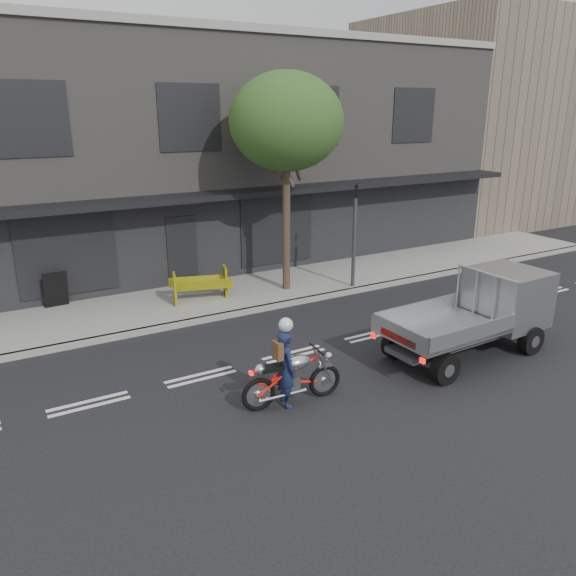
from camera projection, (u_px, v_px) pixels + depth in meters
The scene contains 12 objects.
ground at pixel (294, 354), 13.59m from camera, with size 80.00×80.00×0.00m, color black.
sidewalk at pixel (217, 297), 17.44m from camera, with size 32.00×3.20×0.15m, color gray.
kerb at pixel (239, 313), 16.12m from camera, with size 32.00×0.20×0.15m, color gray.
building_main at pixel (146, 153), 21.67m from camera, with size 26.00×10.00×8.00m, color slate.
building_neighbour at pixel (503, 120), 30.87m from camera, with size 14.00×10.00×10.00m, color brown.
street_tree at pixel (286, 122), 16.47m from camera, with size 3.40×3.40×6.74m.
traffic_light_pole at pixel (354, 241), 17.84m from camera, with size 0.12×0.12×3.50m.
motorcycle at pixel (292, 377), 11.21m from camera, with size 2.16×0.63×1.11m.
rider at pixel (286, 368), 11.07m from camera, with size 0.58×0.38×1.59m, color #161D3D.
flatbed_ute at pixel (496, 303), 13.69m from camera, with size 4.41×1.94×2.02m.
construction_barrier at pixel (204, 286), 16.67m from camera, with size 1.72×0.69×0.97m, color #FFF00D, non-canonical shape.
sandwich_board at pixel (56, 290), 16.21m from camera, with size 0.67×0.45×1.06m, color black, non-canonical shape.
Camera 1 is at (-6.33, -10.70, 5.72)m, focal length 35.00 mm.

